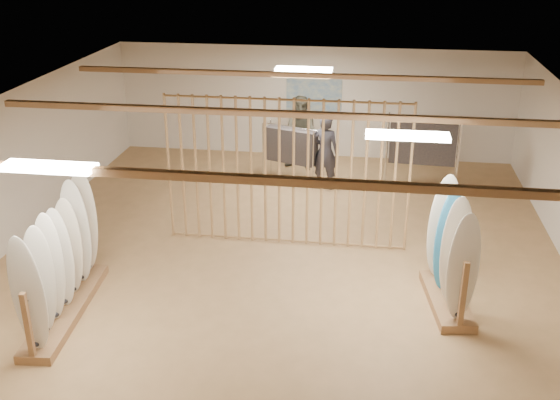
# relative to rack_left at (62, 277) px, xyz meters

# --- Properties ---
(floor) EXTENTS (12.00, 12.00, 0.00)m
(floor) POSITION_rel_rack_left_xyz_m (3.02, 2.12, -0.64)
(floor) COLOR #AC8253
(floor) RESTS_ON ground
(ceiling) EXTENTS (12.00, 12.00, 0.00)m
(ceiling) POSITION_rel_rack_left_xyz_m (3.02, 2.12, 2.16)
(ceiling) COLOR #9B9993
(ceiling) RESTS_ON ground
(wall_back) EXTENTS (12.00, 0.00, 12.00)m
(wall_back) POSITION_rel_rack_left_xyz_m (3.02, 8.12, 0.76)
(wall_back) COLOR silver
(wall_back) RESTS_ON ground
(wall_left) EXTENTS (0.00, 12.00, 12.00)m
(wall_left) POSITION_rel_rack_left_xyz_m (-1.98, 2.12, 0.76)
(wall_left) COLOR silver
(wall_left) RESTS_ON ground
(ceiling_slats) EXTENTS (9.50, 6.12, 0.10)m
(ceiling_slats) POSITION_rel_rack_left_xyz_m (3.02, 2.12, 2.08)
(ceiling_slats) COLOR #996D45
(ceiling_slats) RESTS_ON ground
(light_panels) EXTENTS (1.20, 0.35, 0.06)m
(light_panels) POSITION_rel_rack_left_xyz_m (3.02, 2.12, 2.10)
(light_panels) COLOR white
(light_panels) RESTS_ON ground
(bamboo_partition) EXTENTS (4.45, 0.05, 2.78)m
(bamboo_partition) POSITION_rel_rack_left_xyz_m (3.02, 2.92, 0.76)
(bamboo_partition) COLOR tan
(bamboo_partition) RESTS_ON ground
(poster) EXTENTS (1.40, 0.03, 0.90)m
(poster) POSITION_rel_rack_left_xyz_m (3.02, 8.10, 0.96)
(poster) COLOR #2C5F9D
(poster) RESTS_ON ground
(rack_left) EXTENTS (0.74, 2.68, 1.85)m
(rack_left) POSITION_rel_rack_left_xyz_m (0.00, 0.00, 0.00)
(rack_left) COLOR #996D45
(rack_left) RESTS_ON floor
(rack_right) EXTENTS (0.77, 1.74, 1.96)m
(rack_right) POSITION_rel_rack_left_xyz_m (5.83, 1.10, 0.03)
(rack_right) COLOR #996D45
(rack_right) RESTS_ON floor
(clothing_rack_a) EXTENTS (1.24, 0.73, 1.39)m
(clothing_rack_a) POSITION_rel_rack_left_xyz_m (2.71, 6.06, 0.27)
(clothing_rack_a) COLOR silver
(clothing_rack_a) RESTS_ON floor
(clothing_rack_b) EXTENTS (1.56, 0.48, 1.68)m
(clothing_rack_b) POSITION_rel_rack_left_xyz_m (5.65, 6.14, 0.45)
(clothing_rack_b) COLOR silver
(clothing_rack_b) RESTS_ON floor
(shopper_a) EXTENTS (0.80, 0.64, 1.94)m
(shopper_a) POSITION_rel_rack_left_xyz_m (3.50, 5.85, 0.33)
(shopper_a) COLOR #2C2B34
(shopper_a) RESTS_ON floor
(shopper_b) EXTENTS (1.20, 1.07, 2.06)m
(shopper_b) POSITION_rel_rack_left_xyz_m (2.84, 6.99, 0.39)
(shopper_b) COLOR #3C3A2E
(shopper_b) RESTS_ON floor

